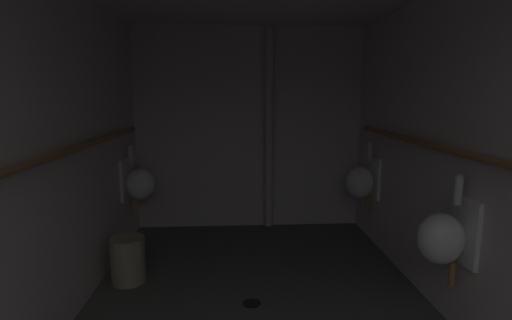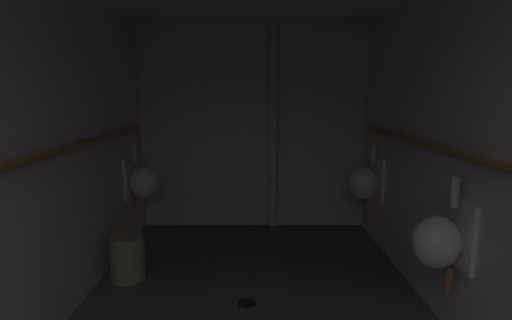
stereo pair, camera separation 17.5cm
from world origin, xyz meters
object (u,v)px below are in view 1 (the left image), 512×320
Objects in this scene: urinal_right_mid at (444,237)px; urinal_right_far at (362,181)px; floor_drain at (252,303)px; urinal_left_mid at (138,183)px; waste_bin at (128,260)px; standpipe_back_wall at (269,130)px.

urinal_right_far is (0.00, 1.64, 0.00)m from urinal_right_mid.
floor_drain is (-1.23, -1.22, -0.67)m from urinal_right_far.
urinal_left_mid reaches higher than waste_bin.
urinal_right_far reaches higher than floor_drain.
floor_drain is (-0.28, -1.73, -1.18)m from standpipe_back_wall.
urinal_left_mid reaches higher than floor_drain.
standpipe_back_wall is 16.52× the size of floor_drain.
floor_drain is (1.13, -1.27, -0.67)m from urinal_left_mid.
standpipe_back_wall is 2.11m from floor_drain.
urinal_right_mid is (2.36, -1.70, 0.00)m from urinal_left_mid.
urinal_left_mid and urinal_right_far have the same top height.
urinal_right_mid is 1.93× the size of waste_bin.
waste_bin is at bearing -135.14° from standpipe_back_wall.
urinal_left_mid is 2.91m from urinal_right_mid.
urinal_right_mid reaches higher than floor_drain.
standpipe_back_wall is at bearing 113.74° from urinal_right_mid.
urinal_left_mid is 2.36m from urinal_right_far.
urinal_right_far is 1.86m from floor_drain.
urinal_left_mid is 0.33× the size of standpipe_back_wall.
urinal_right_mid reaches higher than waste_bin.
urinal_right_far reaches higher than waste_bin.
urinal_right_mid is 2.41m from standpipe_back_wall.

